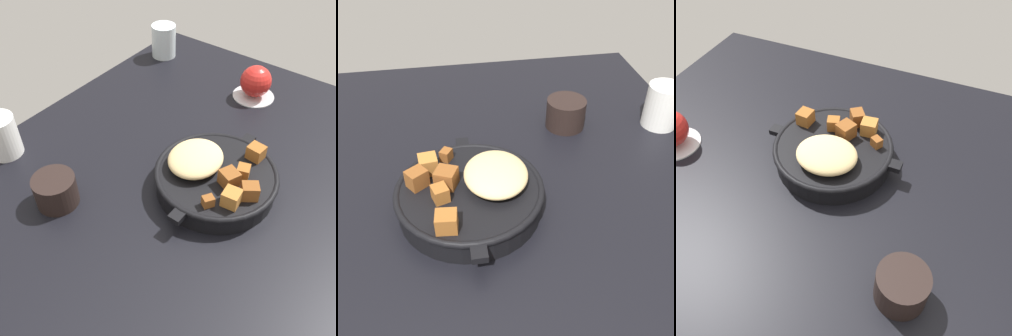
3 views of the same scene
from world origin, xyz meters
TOP-DOWN VIEW (x-y plane):
  - ground_plane at (0.00, 0.00)cm, footprint 108.74×87.92cm
  - cast_iron_skillet at (1.87, -5.01)cm, footprint 29.12×24.78cm
  - saucer_plate at (36.23, 4.00)cm, footprint 10.90×10.90cm
  - coffee_mug_dark at (-19.73, 17.48)cm, footprint 8.32×8.32cm

SIDE VIEW (x-z plane):
  - ground_plane at x=0.00cm, z-range -2.40..0.00cm
  - saucer_plate at x=36.23cm, z-range 0.00..0.60cm
  - coffee_mug_dark at x=-19.73cm, z-range 0.00..6.27cm
  - cast_iron_skillet at x=1.87cm, z-range -0.78..7.13cm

